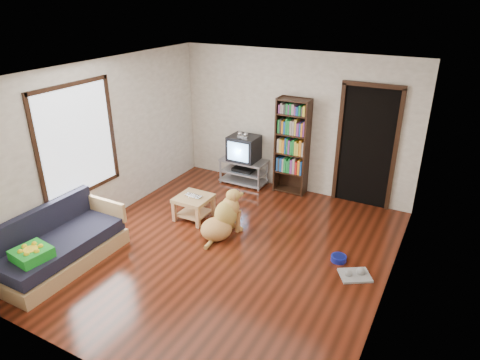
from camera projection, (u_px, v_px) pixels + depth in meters
The scene contains 18 objects.
ground at pixel (227, 250), 6.35m from camera, with size 5.00×5.00×0.00m, color #561D0E.
ceiling at pixel (224, 72), 5.29m from camera, with size 5.00×5.00×0.00m, color white.
wall_back at pixel (294, 123), 7.83m from camera, with size 4.50×4.50×0.00m, color silver.
wall_front at pixel (85, 264), 3.81m from camera, with size 4.50×4.50×0.00m, color silver.
wall_left at pixel (103, 143), 6.79m from camera, with size 5.00×5.00×0.00m, color silver.
wall_right at pixel (397, 205), 4.85m from camera, with size 5.00×5.00×0.00m, color silver.
green_cushion at pixel (32, 254), 5.39m from camera, with size 0.41×0.41×0.14m, color green.
laptop at pixel (192, 197), 7.05m from camera, with size 0.29×0.19×0.02m, color silver.
dog_bowl at pixel (339, 258), 6.08m from camera, with size 0.22×0.22×0.08m, color navy.
grey_rag at pixel (355, 275), 5.76m from camera, with size 0.40×0.32×0.03m, color gray.
window at pixel (77, 141), 6.30m from camera, with size 0.03×1.46×1.70m.
doorway at pixel (367, 144), 7.30m from camera, with size 1.03×0.05×2.19m.
tv_stand at pixel (244, 171), 8.44m from camera, with size 0.90×0.45×0.50m.
crt_tv at pixel (244, 148), 8.26m from camera, with size 0.55×0.52×0.58m.
bookshelf at pixel (292, 141), 7.80m from camera, with size 0.60×0.30×1.80m.
sofa at pixel (60, 247), 5.95m from camera, with size 0.80×1.80×0.80m.
coffee_table at pixel (194, 203), 7.13m from camera, with size 0.55×0.55×0.40m.
dog at pixel (223, 219), 6.65m from camera, with size 0.63×0.90×0.75m.
Camera 1 is at (2.72, -4.64, 3.54)m, focal length 32.00 mm.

